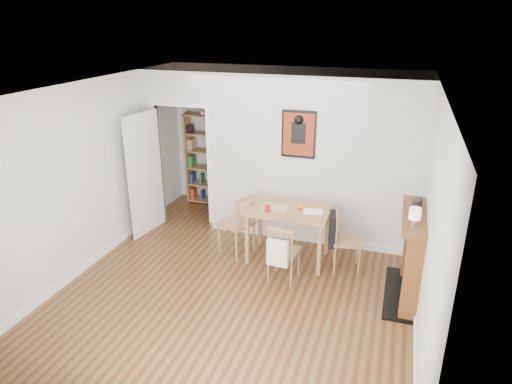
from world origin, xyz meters
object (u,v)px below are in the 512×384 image
(chair_left, at_px, (236,224))
(notebook, at_px, (313,212))
(ceramic_jar_b, at_px, (419,202))
(red_glass, at_px, (268,208))
(dining_table, at_px, (288,215))
(fireplace, at_px, (413,254))
(orange_fruit, at_px, (301,206))
(ceramic_jar_a, at_px, (416,205))
(mantel_lamp, at_px, (415,215))
(chair_front, at_px, (284,252))
(chair_right, at_px, (346,240))
(bookshelf, at_px, (206,160))

(chair_left, relative_size, notebook, 3.47)
(ceramic_jar_b, bearing_deg, notebook, 171.58)
(ceramic_jar_b, bearing_deg, red_glass, 179.04)
(dining_table, relative_size, fireplace, 0.94)
(orange_fruit, relative_size, ceramic_jar_a, 0.67)
(dining_table, bearing_deg, mantel_lamp, -25.98)
(chair_left, relative_size, red_glass, 9.80)
(chair_front, height_order, red_glass, red_glass)
(red_glass, distance_m, mantel_lamp, 2.08)
(dining_table, height_order, notebook, notebook)
(notebook, xyz_separation_m, ceramic_jar_a, (1.33, -0.35, 0.41))
(mantel_lamp, bearing_deg, ceramic_jar_a, 87.00)
(fireplace, xyz_separation_m, ceramic_jar_a, (-0.04, 0.12, 0.61))
(mantel_lamp, relative_size, ceramic_jar_b, 1.98)
(fireplace, height_order, ceramic_jar_a, ceramic_jar_a)
(dining_table, height_order, chair_right, chair_right)
(orange_fruit, bearing_deg, ceramic_jar_a, -14.46)
(orange_fruit, xyz_separation_m, mantel_lamp, (1.50, -0.86, 0.44))
(fireplace, bearing_deg, red_glass, 171.55)
(chair_left, bearing_deg, notebook, 2.99)
(chair_left, height_order, chair_right, chair_left)
(chair_left, xyz_separation_m, bookshelf, (-1.26, 1.74, 0.38))
(chair_right, bearing_deg, notebook, 176.53)
(fireplace, relative_size, notebook, 4.51)
(chair_front, distance_m, ceramic_jar_b, 1.85)
(ceramic_jar_a, distance_m, ceramic_jar_b, 0.15)
(notebook, bearing_deg, chair_left, -177.01)
(chair_left, height_order, ceramic_jar_b, ceramic_jar_b)
(dining_table, xyz_separation_m, mantel_lamp, (1.67, -0.81, 0.58))
(chair_front, bearing_deg, chair_right, 35.89)
(bookshelf, distance_m, red_glass, 2.57)
(fireplace, bearing_deg, orange_fruit, 161.87)
(notebook, distance_m, ceramic_jar_a, 1.44)
(fireplace, distance_m, notebook, 1.46)
(chair_right, height_order, bookshelf, bookshelf)
(bookshelf, xyz_separation_m, red_glass, (1.77, -1.85, -0.01))
(red_glass, xyz_separation_m, ceramic_jar_a, (1.96, -0.18, 0.37))
(notebook, relative_size, mantel_lamp, 1.33)
(orange_fruit, bearing_deg, dining_table, -162.54)
(chair_left, bearing_deg, orange_fruit, 6.41)
(chair_front, xyz_separation_m, orange_fruit, (0.08, 0.63, 0.42))
(dining_table, distance_m, mantel_lamp, 1.94)
(chair_front, relative_size, ceramic_jar_a, 6.69)
(mantel_lamp, xyz_separation_m, ceramic_jar_a, (0.02, 0.47, -0.07))
(chair_left, xyz_separation_m, chair_front, (0.87, -0.52, -0.05))
(red_glass, bearing_deg, chair_left, 168.10)
(mantel_lamp, height_order, ceramic_jar_b, mantel_lamp)
(chair_right, distance_m, notebook, 0.61)
(chair_left, distance_m, chair_front, 1.02)
(dining_table, bearing_deg, orange_fruit, 17.46)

